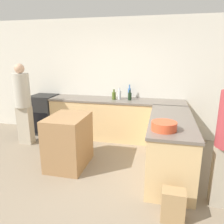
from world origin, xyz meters
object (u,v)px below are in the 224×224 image
object	(u,v)px
island_table	(69,141)
wine_bottle_dark	(130,96)
range_oven	(45,114)
vinegar_bottle_clear	(119,95)
paper_bag	(173,205)
olive_oil_bottle	(114,95)
mixing_bowl	(164,126)
person_by_range	(23,102)
water_bottle_blue	(129,93)

from	to	relation	value
island_table	wine_bottle_dark	size ratio (longest dim) A/B	4.00
range_oven	vinegar_bottle_clear	xyz separation A→B (m)	(1.89, 0.01, 0.56)
island_table	paper_bag	bearing A→B (deg)	-29.06
vinegar_bottle_clear	wine_bottle_dark	xyz separation A→B (m)	(0.24, -0.02, -0.01)
olive_oil_bottle	island_table	bearing A→B (deg)	-108.76
range_oven	island_table	bearing A→B (deg)	-48.41
wine_bottle_dark	paper_bag	world-z (taller)	wine_bottle_dark
vinegar_bottle_clear	mixing_bowl	bearing A→B (deg)	-62.15
vinegar_bottle_clear	paper_bag	size ratio (longest dim) A/B	0.66
island_table	person_by_range	distance (m)	1.57
vinegar_bottle_clear	olive_oil_bottle	world-z (taller)	vinegar_bottle_clear
mixing_bowl	olive_oil_bottle	size ratio (longest dim) A/B	1.51
vinegar_bottle_clear	person_by_range	bearing A→B (deg)	-158.26
island_table	olive_oil_bottle	bearing A→B (deg)	71.24
olive_oil_bottle	mixing_bowl	bearing A→B (deg)	-58.93
range_oven	island_table	distance (m)	1.94
wine_bottle_dark	water_bottle_blue	bearing A→B (deg)	101.00
mixing_bowl	range_oven	bearing A→B (deg)	147.30
wine_bottle_dark	person_by_range	world-z (taller)	person_by_range
water_bottle_blue	person_by_range	bearing A→B (deg)	-156.16
vinegar_bottle_clear	wine_bottle_dark	size ratio (longest dim) A/B	1.16
vinegar_bottle_clear	person_by_range	xyz separation A→B (m)	(-1.92, -0.77, -0.09)
water_bottle_blue	vinegar_bottle_clear	size ratio (longest dim) A/B	1.21
paper_bag	water_bottle_blue	bearing A→B (deg)	109.73
vinegar_bottle_clear	wine_bottle_dark	world-z (taller)	vinegar_bottle_clear
water_bottle_blue	wine_bottle_dark	distance (m)	0.20
island_table	person_by_range	bearing A→B (deg)	152.21
wine_bottle_dark	person_by_range	bearing A→B (deg)	-161.02
water_bottle_blue	range_oven	bearing A→B (deg)	-174.95
island_table	vinegar_bottle_clear	size ratio (longest dim) A/B	3.45
island_table	olive_oil_bottle	size ratio (longest dim) A/B	3.98
olive_oil_bottle	paper_bag	xyz separation A→B (m)	(1.25, -2.39, -0.81)
island_table	person_by_range	size ratio (longest dim) A/B	0.52
wine_bottle_dark	olive_oil_bottle	bearing A→B (deg)	-178.48
water_bottle_blue	wine_bottle_dark	xyz separation A→B (m)	(0.04, -0.19, -0.04)
water_bottle_blue	olive_oil_bottle	size ratio (longest dim) A/B	1.39
paper_bag	wine_bottle_dark	bearing A→B (deg)	110.41
paper_bag	island_table	bearing A→B (deg)	150.94
wine_bottle_dark	paper_bag	distance (m)	2.69
mixing_bowl	paper_bag	distance (m)	0.98
vinegar_bottle_clear	paper_bag	distance (m)	2.80
island_table	vinegar_bottle_clear	bearing A→B (deg)	67.58
island_table	vinegar_bottle_clear	world-z (taller)	vinegar_bottle_clear
water_bottle_blue	person_by_range	distance (m)	2.32
paper_bag	olive_oil_bottle	bearing A→B (deg)	117.56
olive_oil_bottle	paper_bag	distance (m)	2.82
range_oven	person_by_range	world-z (taller)	person_by_range
range_oven	olive_oil_bottle	size ratio (longest dim) A/B	4.13
wine_bottle_dark	person_by_range	distance (m)	2.29
island_table	water_bottle_blue	bearing A→B (deg)	63.83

